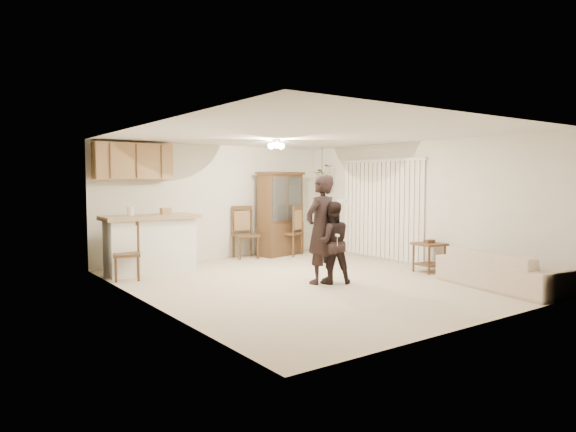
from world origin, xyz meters
TOP-DOWN VIEW (x-y plane):
  - floor at (0.00, 0.00)m, footprint 6.50×6.50m
  - ceiling at (0.00, 0.00)m, footprint 5.50×6.50m
  - wall_back at (0.00, 3.25)m, footprint 5.50×0.02m
  - wall_front at (0.00, -3.25)m, footprint 5.50×0.02m
  - wall_left at (-2.75, 0.00)m, footprint 0.02×6.50m
  - wall_right at (2.75, 0.00)m, footprint 0.02×6.50m
  - breakfast_bar at (-1.85, 2.35)m, footprint 1.60×0.55m
  - bar_top at (-1.85, 2.35)m, footprint 1.75×0.70m
  - upper_cabinets at (-1.90, 3.07)m, footprint 1.50×0.34m
  - vertical_blinds at (2.71, 0.90)m, footprint 0.06×2.30m
  - ceiling_fixture at (0.20, 1.20)m, footprint 0.36×0.36m
  - hanging_plant at (2.30, 2.40)m, footprint 0.43×0.37m
  - plant_cord at (2.30, 2.40)m, footprint 0.01×0.01m
  - sofa at (2.21, -2.24)m, footprint 1.03×1.97m
  - adult at (0.13, -0.22)m, footprint 0.74×0.57m
  - child at (0.26, -0.34)m, footprint 0.81×0.73m
  - china_hutch at (1.44, 2.85)m, footprint 1.29×0.73m
  - side_table at (2.44, -0.61)m, footprint 0.56×0.56m
  - chair_bar at (-2.43, 1.96)m, footprint 0.56×0.56m
  - chair_hutch_left at (0.53, 2.91)m, footprint 0.60×0.60m
  - chair_hutch_right at (1.59, 2.72)m, footprint 0.69×0.69m
  - controller_adult at (0.23, -0.64)m, footprint 0.08×0.17m
  - controller_child at (0.13, -0.63)m, footprint 0.08×0.12m

SIDE VIEW (x-z plane):
  - floor at x=0.00m, z-range 0.00..0.00m
  - chair_bar at x=-2.43m, z-range -0.22..0.79m
  - side_table at x=2.44m, z-range -0.02..0.60m
  - chair_hutch_left at x=0.53m, z-range -0.25..0.90m
  - chair_hutch_right at x=1.59m, z-range -0.25..0.91m
  - sofa at x=2.21m, z-range 0.00..0.73m
  - breakfast_bar at x=-1.85m, z-range 0.00..1.00m
  - child at x=0.26m, z-range 0.00..1.35m
  - controller_child at x=0.13m, z-range 0.83..0.87m
  - adult at x=0.13m, z-range 0.00..1.80m
  - china_hutch at x=1.44m, z-range -0.01..1.91m
  - bar_top at x=-1.85m, z-range 1.01..1.09m
  - vertical_blinds at x=2.71m, z-range 0.05..2.15m
  - wall_back at x=0.00m, z-range 0.00..2.50m
  - wall_front at x=0.00m, z-range 0.00..2.50m
  - wall_left at x=-2.75m, z-range 0.00..2.50m
  - wall_right at x=2.75m, z-range 0.00..2.50m
  - controller_adult at x=0.23m, z-range 1.38..1.43m
  - hanging_plant at x=2.30m, z-range 1.61..2.09m
  - upper_cabinets at x=-1.90m, z-range 1.75..2.45m
  - plant_cord at x=2.30m, z-range 1.85..2.50m
  - ceiling_fixture at x=0.20m, z-range 2.30..2.50m
  - ceiling at x=0.00m, z-range 2.49..2.51m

